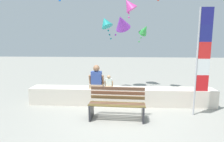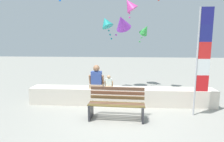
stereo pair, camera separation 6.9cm
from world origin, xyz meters
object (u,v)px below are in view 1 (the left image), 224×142
(person_child, at_px, (109,83))
(kite_teal, at_px, (106,22))
(kite_magenta, at_px, (129,5))
(flag_banner, at_px, (202,55))
(kite_purple, at_px, (122,22))
(person_adult, at_px, (96,79))
(kite_green, at_px, (144,30))
(park_bench, at_px, (117,104))

(person_child, relative_size, kite_teal, 0.43)
(kite_magenta, height_order, kite_teal, kite_magenta)
(flag_banner, relative_size, kite_purple, 2.89)
(person_child, height_order, kite_magenta, kite_magenta)
(person_adult, height_order, kite_green, kite_green)
(person_adult, xyz_separation_m, flag_banner, (3.21, -0.86, 0.92))
(park_bench, distance_m, kite_magenta, 5.27)
(person_child, distance_m, kite_purple, 3.17)
(person_adult, height_order, kite_purple, kite_purple)
(kite_purple, bearing_deg, person_adult, -111.16)
(person_adult, relative_size, person_child, 1.77)
(kite_green, bearing_deg, kite_magenta, 175.28)
(park_bench, xyz_separation_m, kite_magenta, (0.41, 3.97, 3.45))
(park_bench, distance_m, kite_purple, 4.31)
(kite_magenta, distance_m, kite_teal, 1.44)
(flag_banner, bearing_deg, person_child, 162.76)
(person_child, relative_size, kite_purple, 0.42)
(park_bench, bearing_deg, kite_green, 73.73)
(kite_teal, bearing_deg, park_bench, -79.52)
(flag_banner, bearing_deg, person_adult, 164.98)
(person_child, relative_size, flag_banner, 0.14)
(kite_magenta, relative_size, kite_teal, 0.89)
(park_bench, height_order, kite_purple, kite_purple)
(person_adult, bearing_deg, kite_green, 54.36)
(park_bench, height_order, kite_teal, kite_teal)
(person_adult, bearing_deg, kite_magenta, 66.64)
(flag_banner, relative_size, kite_magenta, 3.33)
(kite_green, bearing_deg, kite_purple, -155.83)
(person_child, relative_size, kite_green, 0.52)
(park_bench, height_order, person_child, person_child)
(flag_banner, distance_m, kite_magenta, 4.60)
(kite_purple, height_order, kite_green, kite_purple)
(park_bench, bearing_deg, kite_magenta, 84.13)
(kite_magenta, distance_m, kite_green, 1.37)
(flag_banner, bearing_deg, kite_purple, 127.82)
(kite_magenta, height_order, kite_green, kite_magenta)
(person_adult, relative_size, flag_banner, 0.26)
(person_child, xyz_separation_m, kite_teal, (-0.30, 2.17, 2.26))
(kite_magenta, bearing_deg, flag_banner, -60.42)
(kite_purple, bearing_deg, park_bench, -91.30)
(kite_teal, bearing_deg, person_child, -82.16)
(person_child, xyz_separation_m, kite_purple, (0.41, 2.18, 2.25))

